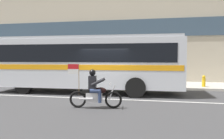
# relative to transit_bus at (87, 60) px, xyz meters

# --- Properties ---
(ground_plane) EXTENTS (60.00, 60.00, 0.00)m
(ground_plane) POSITION_rel_transit_bus_xyz_m (1.34, -1.19, -1.88)
(ground_plane) COLOR #3D3D3F
(sidewalk_curb) EXTENTS (28.00, 3.80, 0.15)m
(sidewalk_curb) POSITION_rel_transit_bus_xyz_m (1.34, 3.91, -1.81)
(sidewalk_curb) COLOR #B7B2A8
(sidewalk_curb) RESTS_ON ground_plane
(lane_center_stripe) EXTENTS (26.60, 0.14, 0.01)m
(lane_center_stripe) POSITION_rel_transit_bus_xyz_m (1.34, -1.79, -1.88)
(lane_center_stripe) COLOR silver
(lane_center_stripe) RESTS_ON ground_plane
(office_building_facade) EXTENTS (28.00, 0.89, 12.72)m
(office_building_facade) POSITION_rel_transit_bus_xyz_m (1.34, 6.20, 4.48)
(office_building_facade) COLOR #B2A893
(office_building_facade) RESTS_ON ground_plane
(transit_bus) EXTENTS (10.86, 2.89, 3.22)m
(transit_bus) POSITION_rel_transit_bus_xyz_m (0.00, 0.00, 0.00)
(transit_bus) COLOR silver
(transit_bus) RESTS_ON ground_plane
(motorcycle_with_rider) EXTENTS (2.19, 0.67, 1.78)m
(motorcycle_with_rider) POSITION_rel_transit_bus_xyz_m (1.57, -3.77, -1.22)
(motorcycle_with_rider) COLOR black
(motorcycle_with_rider) RESTS_ON ground_plane
(fire_hydrant) EXTENTS (0.22, 0.30, 0.75)m
(fire_hydrant) POSITION_rel_transit_bus_xyz_m (7.02, 2.88, -1.36)
(fire_hydrant) COLOR gold
(fire_hydrant) RESTS_ON sidewalk_curb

